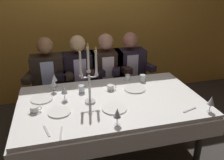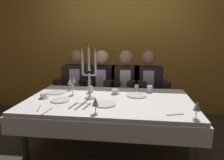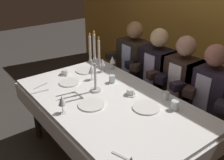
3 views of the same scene
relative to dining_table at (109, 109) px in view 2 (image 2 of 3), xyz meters
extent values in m
plane|color=#3A3632|center=(0.00, 0.00, -0.62)|extent=(12.00, 12.00, 0.00)
cube|color=gold|center=(0.00, 1.66, 0.73)|extent=(6.00, 0.12, 2.70)
cube|color=white|center=(0.00, 0.00, 0.10)|extent=(1.90, 1.10, 0.04)
cube|color=white|center=(0.00, 0.00, -0.01)|extent=(1.94, 1.14, 0.18)
cylinder|color=#292825|center=(-0.83, -0.43, -0.27)|extent=(0.07, 0.07, 0.70)
cylinder|color=#292825|center=(0.83, -0.43, -0.27)|extent=(0.07, 0.07, 0.70)
cylinder|color=#292825|center=(-0.83, 0.43, -0.27)|extent=(0.07, 0.07, 0.70)
cylinder|color=#292825|center=(0.83, 0.43, -0.27)|extent=(0.07, 0.07, 0.70)
cylinder|color=silver|center=(-0.22, 0.00, 0.13)|extent=(0.11, 0.11, 0.02)
cylinder|color=silver|center=(-0.22, 0.00, 0.28)|extent=(0.02, 0.02, 0.28)
cylinder|color=silver|center=(-0.22, 0.00, 0.46)|extent=(0.04, 0.04, 0.02)
cylinder|color=white|center=(-0.22, 0.00, 0.59)|extent=(0.02, 0.02, 0.24)
ellipsoid|color=yellow|center=(-0.22, 0.00, 0.72)|extent=(0.02, 0.02, 0.03)
cylinder|color=silver|center=(-0.19, 0.00, 0.40)|extent=(0.08, 0.01, 0.01)
cylinder|color=silver|center=(-0.15, 0.00, 0.42)|extent=(0.04, 0.04, 0.02)
cylinder|color=white|center=(-0.15, 0.00, 0.55)|extent=(0.02, 0.02, 0.24)
ellipsoid|color=yellow|center=(-0.15, 0.00, 0.68)|extent=(0.02, 0.02, 0.03)
cylinder|color=silver|center=(-0.26, 0.00, 0.40)|extent=(0.07, 0.01, 0.01)
cylinder|color=silver|center=(-0.30, 0.00, 0.42)|extent=(0.04, 0.04, 0.02)
cylinder|color=white|center=(-0.30, 0.00, 0.55)|extent=(0.02, 0.02, 0.24)
ellipsoid|color=yellow|center=(-0.30, 0.00, 0.68)|extent=(0.02, 0.02, 0.03)
cylinder|color=white|center=(-0.71, 0.18, 0.13)|extent=(0.23, 0.23, 0.01)
cylinder|color=white|center=(-0.54, -0.13, 0.13)|extent=(0.22, 0.22, 0.01)
cylinder|color=white|center=(-0.02, -0.19, 0.13)|extent=(0.25, 0.25, 0.01)
cylinder|color=white|center=(0.32, 0.18, 0.13)|extent=(0.25, 0.25, 0.01)
cylinder|color=silver|center=(0.85, -0.46, 0.12)|extent=(0.06, 0.06, 0.00)
cylinder|color=silver|center=(0.85, -0.46, 0.16)|extent=(0.01, 0.01, 0.07)
cone|color=silver|center=(0.85, -0.46, 0.24)|extent=(0.07, 0.07, 0.08)
cylinder|color=maroon|center=(0.85, -0.46, 0.22)|extent=(0.04, 0.04, 0.03)
cylinder|color=silver|center=(-0.47, 0.11, 0.12)|extent=(0.06, 0.06, 0.00)
cylinder|color=silver|center=(-0.47, 0.11, 0.16)|extent=(0.01, 0.01, 0.07)
cone|color=silver|center=(-0.47, 0.11, 0.24)|extent=(0.07, 0.07, 0.08)
cylinder|color=silver|center=(-0.56, 0.47, 0.12)|extent=(0.06, 0.06, 0.00)
cylinder|color=silver|center=(-0.56, 0.47, 0.16)|extent=(0.01, 0.01, 0.07)
cone|color=silver|center=(-0.56, 0.47, 0.24)|extent=(0.07, 0.07, 0.08)
cylinder|color=maroon|center=(-0.56, 0.47, 0.22)|extent=(0.04, 0.04, 0.03)
cylinder|color=silver|center=(-0.06, -0.45, 0.12)|extent=(0.06, 0.06, 0.00)
cylinder|color=silver|center=(-0.06, -0.45, 0.16)|extent=(0.01, 0.01, 0.07)
cone|color=silver|center=(-0.06, -0.45, 0.24)|extent=(0.07, 0.07, 0.08)
cylinder|color=#E0D172|center=(-0.06, -0.45, 0.22)|extent=(0.04, 0.04, 0.03)
cylinder|color=silver|center=(-0.57, 0.33, 0.12)|extent=(0.06, 0.06, 0.00)
cylinder|color=silver|center=(-0.57, 0.33, 0.16)|extent=(0.01, 0.01, 0.07)
cone|color=silver|center=(-0.57, 0.33, 0.24)|extent=(0.07, 0.07, 0.08)
cylinder|color=#E0D172|center=(-0.57, 0.33, 0.22)|extent=(0.04, 0.04, 0.03)
cylinder|color=silver|center=(0.32, 0.43, 0.16)|extent=(0.06, 0.06, 0.08)
cylinder|color=silver|center=(0.49, 0.36, 0.16)|extent=(0.07, 0.07, 0.09)
cylinder|color=silver|center=(-0.28, 0.25, 0.16)|extent=(0.07, 0.07, 0.08)
cylinder|color=white|center=(0.05, 0.23, 0.12)|extent=(0.12, 0.12, 0.01)
cylinder|color=white|center=(0.05, 0.23, 0.15)|extent=(0.08, 0.08, 0.05)
torus|color=white|center=(0.10, 0.23, 0.15)|extent=(0.04, 0.01, 0.04)
cylinder|color=white|center=(-0.77, -0.06, 0.12)|extent=(0.12, 0.12, 0.01)
cylinder|color=white|center=(-0.77, -0.06, 0.15)|extent=(0.08, 0.08, 0.05)
torus|color=white|center=(-0.72, -0.06, 0.15)|extent=(0.04, 0.01, 0.04)
cube|color=#B7B7BC|center=(-0.54, -0.46, 0.12)|extent=(0.04, 0.19, 0.01)
cube|color=#B7B7BC|center=(-0.66, -0.40, 0.12)|extent=(0.06, 0.17, 0.01)
cube|color=#B7B7BC|center=(0.68, -0.39, 0.12)|extent=(0.17, 0.07, 0.01)
cylinder|color=#292825|center=(-0.82, 0.70, -0.41)|extent=(0.04, 0.04, 0.42)
cylinder|color=#292825|center=(-0.46, 0.70, -0.41)|extent=(0.04, 0.04, 0.42)
cylinder|color=#292825|center=(-0.82, 1.06, -0.41)|extent=(0.04, 0.04, 0.42)
cylinder|color=#292825|center=(-0.46, 1.06, -0.41)|extent=(0.04, 0.04, 0.42)
cube|color=#292825|center=(-0.64, 0.88, -0.18)|extent=(0.42, 0.42, 0.04)
cube|color=#292825|center=(-0.64, 1.07, 0.06)|extent=(0.38, 0.04, 0.44)
cube|color=black|center=(-0.64, 0.88, 0.11)|extent=(0.42, 0.26, 0.54)
cube|color=#B8C5F2|center=(-0.64, 0.75, 0.14)|extent=(0.16, 0.01, 0.40)
sphere|color=#956845|center=(-0.64, 0.88, 0.51)|extent=(0.21, 0.21, 0.21)
cube|color=black|center=(-0.86, 0.78, 0.15)|extent=(0.19, 0.34, 0.08)
cube|color=black|center=(-0.42, 0.78, 0.15)|extent=(0.19, 0.34, 0.08)
cylinder|color=#292825|center=(-0.41, 0.70, -0.41)|extent=(0.04, 0.04, 0.42)
cylinder|color=#292825|center=(-0.05, 0.70, -0.41)|extent=(0.04, 0.04, 0.42)
cylinder|color=#292825|center=(-0.41, 1.06, -0.41)|extent=(0.04, 0.04, 0.42)
cylinder|color=#292825|center=(-0.05, 1.06, -0.41)|extent=(0.04, 0.04, 0.42)
cube|color=#292825|center=(-0.23, 0.88, -0.18)|extent=(0.42, 0.42, 0.04)
cube|color=#292825|center=(-0.23, 1.07, 0.06)|extent=(0.38, 0.04, 0.44)
cube|color=black|center=(-0.23, 0.88, 0.11)|extent=(0.42, 0.26, 0.54)
cube|color=#BCB0D8|center=(-0.23, 0.75, 0.14)|extent=(0.16, 0.01, 0.40)
sphere|color=#D5AF7E|center=(-0.23, 0.88, 0.51)|extent=(0.21, 0.21, 0.21)
cube|color=black|center=(-0.45, 0.78, 0.15)|extent=(0.19, 0.34, 0.08)
cube|color=black|center=(-0.01, 0.78, 0.15)|extent=(0.19, 0.34, 0.08)
cylinder|color=#292825|center=(-0.03, 0.70, -0.41)|extent=(0.04, 0.04, 0.42)
cylinder|color=#292825|center=(0.33, 0.70, -0.41)|extent=(0.04, 0.04, 0.42)
cylinder|color=#292825|center=(-0.03, 1.06, -0.41)|extent=(0.04, 0.04, 0.42)
cylinder|color=#292825|center=(0.33, 1.06, -0.41)|extent=(0.04, 0.04, 0.42)
cube|color=#292825|center=(0.15, 0.88, -0.18)|extent=(0.42, 0.42, 0.04)
cube|color=#292825|center=(0.15, 1.07, 0.06)|extent=(0.38, 0.04, 0.44)
cube|color=#2F1F1A|center=(0.15, 0.88, 0.11)|extent=(0.42, 0.26, 0.54)
cube|color=white|center=(0.15, 0.75, 0.14)|extent=(0.16, 0.01, 0.40)
sphere|color=tan|center=(0.15, 0.88, 0.51)|extent=(0.21, 0.21, 0.21)
cube|color=#2F1F1A|center=(-0.07, 0.78, 0.15)|extent=(0.19, 0.34, 0.08)
cube|color=#2F1F1A|center=(0.37, 0.78, 0.15)|extent=(0.19, 0.34, 0.08)
cylinder|color=#292825|center=(0.31, 0.70, -0.41)|extent=(0.04, 0.04, 0.42)
cylinder|color=#292825|center=(0.67, 0.70, -0.41)|extent=(0.04, 0.04, 0.42)
cylinder|color=#292825|center=(0.31, 1.06, -0.41)|extent=(0.04, 0.04, 0.42)
cylinder|color=#292825|center=(0.67, 1.06, -0.41)|extent=(0.04, 0.04, 0.42)
cube|color=#292825|center=(0.49, 0.88, -0.18)|extent=(0.42, 0.42, 0.04)
cube|color=#292825|center=(0.49, 1.07, 0.06)|extent=(0.38, 0.04, 0.44)
cube|color=black|center=(0.49, 0.88, 0.11)|extent=(0.42, 0.26, 0.54)
cube|color=#B8B4D0|center=(0.49, 0.75, 0.14)|extent=(0.16, 0.01, 0.40)
sphere|color=#A06452|center=(0.49, 0.88, 0.51)|extent=(0.21, 0.21, 0.21)
cube|color=black|center=(0.27, 0.78, 0.15)|extent=(0.19, 0.34, 0.08)
cube|color=black|center=(0.71, 0.78, 0.15)|extent=(0.19, 0.34, 0.08)
camera|label=1|loc=(-0.52, -2.06, 1.28)|focal=36.91mm
camera|label=2|loc=(0.32, -2.23, 0.84)|focal=32.44mm
camera|label=3|loc=(1.74, -1.28, 1.37)|focal=42.26mm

